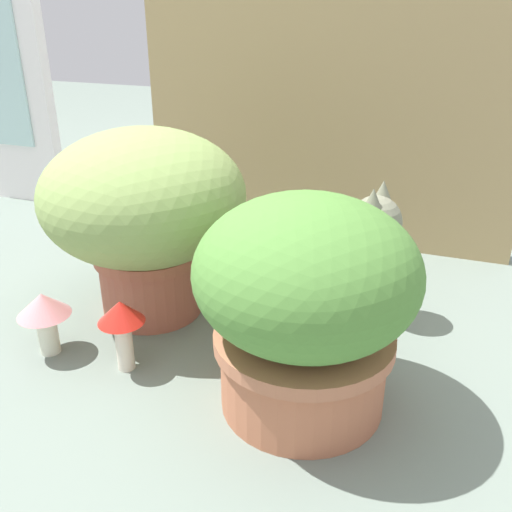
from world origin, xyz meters
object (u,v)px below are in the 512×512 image
(grass_planter, at_px, (145,208))
(cat, at_px, (332,257))
(leafy_planter, at_px, (305,300))
(mushroom_ornament_pink, at_px, (44,311))
(mushroom_ornament_red, at_px, (121,320))

(grass_planter, relative_size, cat, 1.16)
(leafy_planter, bearing_deg, grass_planter, 154.08)
(grass_planter, relative_size, leafy_planter, 1.13)
(cat, bearing_deg, grass_planter, -156.96)
(leafy_planter, distance_m, mushroom_ornament_pink, 0.53)
(cat, height_order, mushroom_ornament_red, cat)
(mushroom_ornament_red, bearing_deg, cat, 50.15)
(leafy_planter, relative_size, cat, 1.02)
(leafy_planter, xyz_separation_m, cat, (-0.03, 0.36, -0.08))
(grass_planter, height_order, leafy_planter, grass_planter)
(cat, relative_size, mushroom_ornament_pink, 2.80)
(mushroom_ornament_red, distance_m, mushroom_ornament_pink, 0.17)
(leafy_planter, height_order, cat, leafy_planter)
(cat, xyz_separation_m, mushroom_ornament_red, (-0.31, -0.37, -0.01))
(cat, relative_size, mushroom_ornament_red, 2.54)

